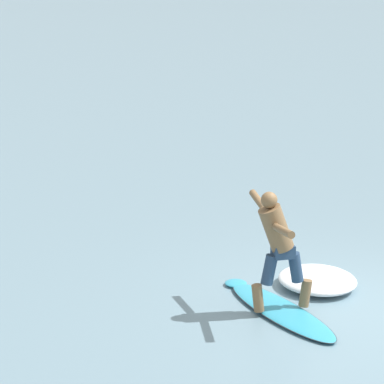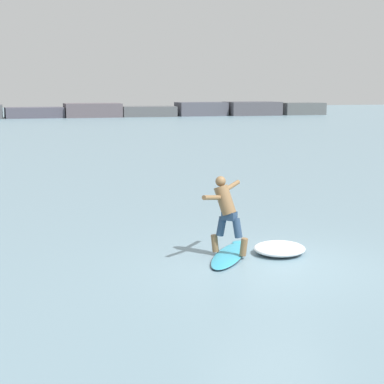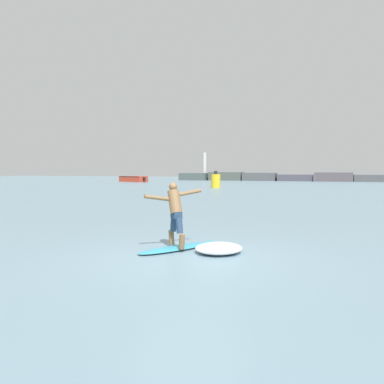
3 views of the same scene
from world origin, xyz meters
TOP-DOWN VIEW (x-y plane):
  - ground_plane at (0.00, 0.00)m, footprint 200.00×200.00m
  - rock_jetty_breakwater at (4.97, 62.00)m, footprint 56.17×4.33m
  - surfboard at (-0.57, 0.84)m, footprint 1.56×2.21m
  - surfer at (-0.65, 0.85)m, footprint 1.10×1.11m
  - fishing_boat_near_jetty at (-27.43, 48.01)m, footprint 6.15×3.80m
  - channel_marker_buoy at (-8.57, 32.29)m, footprint 1.01×1.01m
  - wave_foam_at_tail at (0.46, 0.77)m, footprint 1.47×1.49m

SIDE VIEW (x-z plane):
  - ground_plane at x=0.00m, z-range 0.00..0.00m
  - surfboard at x=-0.57m, z-range -0.07..0.14m
  - wave_foam_at_tail at x=0.46m, z-range 0.00..0.22m
  - fishing_boat_near_jetty at x=-27.43m, z-range 0.03..0.97m
  - rock_jetty_breakwater at x=4.97m, z-range -1.93..3.41m
  - channel_marker_buoy at x=-8.57m, z-range -0.15..1.68m
  - surfer at x=-0.65m, z-range 0.19..1.72m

